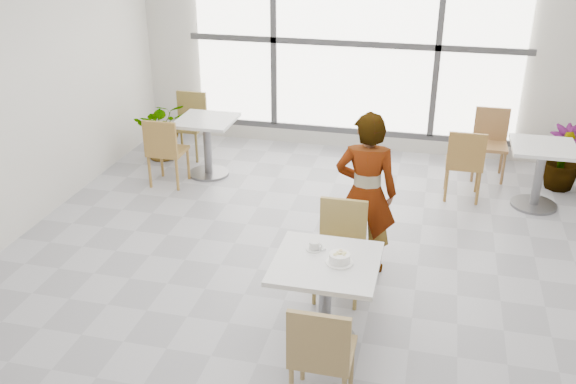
% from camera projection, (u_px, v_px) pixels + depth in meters
% --- Properties ---
extents(floor, '(7.00, 7.00, 0.00)m').
position_uv_depth(floor, '(295.00, 274.00, 6.04)').
color(floor, '#9E9EA5').
rests_on(floor, ground).
extents(wall_back, '(6.00, 0.00, 6.00)m').
position_uv_depth(wall_back, '(355.00, 42.00, 8.49)').
color(wall_back, silver).
rests_on(wall_back, ground).
extents(window, '(4.60, 0.07, 2.52)m').
position_uv_depth(window, '(354.00, 43.00, 8.44)').
color(window, white).
rests_on(window, ground).
extents(main_table, '(0.80, 0.80, 0.75)m').
position_uv_depth(main_table, '(325.00, 286.00, 4.91)').
color(main_table, silver).
rests_on(main_table, ground).
extents(chair_near, '(0.42, 0.42, 0.87)m').
position_uv_depth(chair_near, '(321.00, 351.00, 4.24)').
color(chair_near, '#A1834F').
rests_on(chair_near, ground).
extents(chair_far, '(0.42, 0.42, 0.87)m').
position_uv_depth(chair_far, '(341.00, 242.00, 5.59)').
color(chair_far, '#A48947').
rests_on(chair_far, ground).
extents(oatmeal_bowl, '(0.21, 0.21, 0.10)m').
position_uv_depth(oatmeal_bowl, '(340.00, 258.00, 4.77)').
color(oatmeal_bowl, white).
rests_on(oatmeal_bowl, main_table).
extents(coffee_cup, '(0.16, 0.13, 0.07)m').
position_uv_depth(coffee_cup, '(315.00, 246.00, 4.96)').
color(coffee_cup, silver).
rests_on(coffee_cup, main_table).
extents(person, '(0.59, 0.41, 1.57)m').
position_uv_depth(person, '(366.00, 193.00, 5.83)').
color(person, black).
rests_on(person, ground).
extents(bg_table_left, '(0.70, 0.70, 0.75)m').
position_uv_depth(bg_table_left, '(207.00, 139.00, 8.03)').
color(bg_table_left, silver).
rests_on(bg_table_left, ground).
extents(bg_table_right, '(0.70, 0.70, 0.75)m').
position_uv_depth(bg_table_right, '(540.00, 167.00, 7.18)').
color(bg_table_right, silver).
rests_on(bg_table_right, ground).
extents(bg_chair_left_near, '(0.42, 0.42, 0.87)m').
position_uv_depth(bg_chair_left_near, '(165.00, 148.00, 7.70)').
color(bg_chair_left_near, olive).
rests_on(bg_chair_left_near, ground).
extents(bg_chair_left_far, '(0.42, 0.42, 0.87)m').
position_uv_depth(bg_chair_left_far, '(190.00, 120.00, 8.66)').
color(bg_chair_left_far, olive).
rests_on(bg_chair_left_far, ground).
extents(bg_chair_right_near, '(0.42, 0.42, 0.87)m').
position_uv_depth(bg_chair_right_near, '(465.00, 160.00, 7.33)').
color(bg_chair_right_near, olive).
rests_on(bg_chair_right_near, ground).
extents(bg_chair_right_far, '(0.42, 0.42, 0.87)m').
position_uv_depth(bg_chair_right_far, '(490.00, 138.00, 8.01)').
color(bg_chair_right_far, olive).
rests_on(bg_chair_right_far, ground).
extents(plant_left, '(0.93, 0.88, 0.81)m').
position_uv_depth(plant_left, '(163.00, 129.00, 8.60)').
color(plant_left, '#557B45').
rests_on(plant_left, ground).
extents(plant_right, '(0.54, 0.54, 0.80)m').
position_uv_depth(plant_right, '(563.00, 158.00, 7.68)').
color(plant_right, '#497E37').
rests_on(plant_right, ground).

